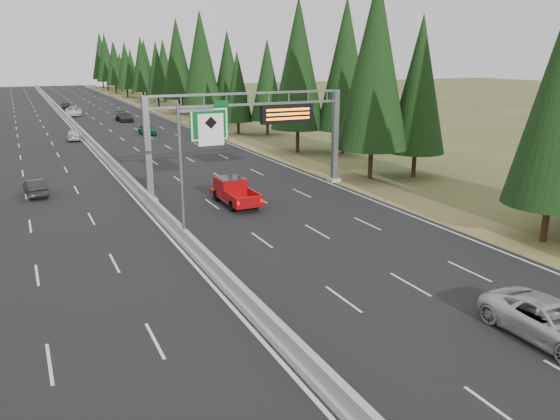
{
  "coord_description": "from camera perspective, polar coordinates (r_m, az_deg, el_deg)",
  "views": [
    {
      "loc": [
        -8.09,
        -4.47,
        10.63
      ],
      "look_at": [
        3.76,
        20.0,
        2.89
      ],
      "focal_mm": 35.0,
      "sensor_mm": 36.0,
      "label": 1
    }
  ],
  "objects": [
    {
      "name": "hov_sign_pole",
      "position": [
        31.25,
        -9.28,
        4.79
      ],
      "size": [
        2.8,
        0.5,
        8.0
      ],
      "color": "slate",
      "rests_on": "road"
    },
    {
      "name": "median_barrier",
      "position": [
        85.47,
        -20.42,
        8.04
      ],
      "size": [
        0.7,
        260.0,
        0.85
      ],
      "color": "#979791",
      "rests_on": "road"
    },
    {
      "name": "car_ahead_dkred",
      "position": [
        73.28,
        -7.71,
        7.97
      ],
      "size": [
        1.43,
        3.88,
        1.27
      ],
      "primitive_type": "imported",
      "rotation": [
        0.0,
        0.0,
        0.02
      ],
      "color": "#62160E",
      "rests_on": "road"
    },
    {
      "name": "red_pickup",
      "position": [
        40.27,
        -4.96,
        2.14
      ],
      "size": [
        2.02,
        5.66,
        1.85
      ],
      "color": "black",
      "rests_on": "road"
    },
    {
      "name": "car_ahead_white",
      "position": [
        106.32,
        -20.78,
        9.61
      ],
      "size": [
        2.97,
        5.84,
        1.58
      ],
      "primitive_type": "imported",
      "rotation": [
        0.0,
        0.0,
        -0.06
      ],
      "color": "white",
      "rests_on": "road"
    },
    {
      "name": "car_ahead_far",
      "position": [
        118.96,
        -21.46,
        10.1
      ],
      "size": [
        2.0,
        4.59,
        1.54
      ],
      "primitive_type": "imported",
      "rotation": [
        0.0,
        0.0,
        -0.04
      ],
      "color": "black",
      "rests_on": "road"
    },
    {
      "name": "road",
      "position": [
        85.52,
        -20.39,
        7.79
      ],
      "size": [
        32.0,
        260.0,
        0.08
      ],
      "primitive_type": "cube",
      "color": "black",
      "rests_on": "ground"
    },
    {
      "name": "sign_gantry",
      "position": [
        43.21,
        -2.47,
        8.75
      ],
      "size": [
        16.75,
        0.98,
        7.8
      ],
      "color": "slate",
      "rests_on": "road"
    },
    {
      "name": "car_ahead_green",
      "position": [
        77.9,
        -13.72,
        8.19
      ],
      "size": [
        1.96,
        4.3,
        1.43
      ],
      "primitive_type": "imported",
      "rotation": [
        0.0,
        0.0,
        0.07
      ],
      "color": "#13542C",
      "rests_on": "road"
    },
    {
      "name": "car_ahead_dkgrey",
      "position": [
        94.68,
        -15.98,
        9.35
      ],
      "size": [
        2.41,
        5.31,
        1.51
      ],
      "primitive_type": "imported",
      "rotation": [
        0.0,
        0.0,
        0.06
      ],
      "color": "black",
      "rests_on": "road"
    },
    {
      "name": "tree_row_right",
      "position": [
        78.38,
        -3.59,
        14.85
      ],
      "size": [
        11.65,
        241.72,
        18.69
      ],
      "color": "black",
      "rests_on": "ground"
    },
    {
      "name": "silver_minivan",
      "position": [
        23.63,
        26.41,
        -10.37
      ],
      "size": [
        2.54,
        5.46,
        1.51
      ],
      "primitive_type": "imported",
      "rotation": [
        0.0,
        0.0,
        0.01
      ],
      "color": "#B9BABF",
      "rests_on": "road"
    },
    {
      "name": "shoulder_right",
      "position": [
        88.98,
        -8.83,
        8.86
      ],
      "size": [
        3.6,
        260.0,
        0.06
      ],
      "primitive_type": "cube",
      "color": "olive",
      "rests_on": "ground"
    },
    {
      "name": "car_onc_white",
      "position": [
        75.33,
        -20.76,
        7.36
      ],
      "size": [
        2.06,
        4.29,
        1.41
      ],
      "primitive_type": "imported",
      "rotation": [
        0.0,
        0.0,
        3.04
      ],
      "color": "#B8B8B8",
      "rests_on": "road"
    },
    {
      "name": "car_onc_near",
      "position": [
        46.41,
        -24.2,
        2.16
      ],
      "size": [
        1.75,
        4.06,
        1.3
      ],
      "primitive_type": "imported",
      "rotation": [
        0.0,
        0.0,
        3.24
      ],
      "color": "black",
      "rests_on": "road"
    }
  ]
}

